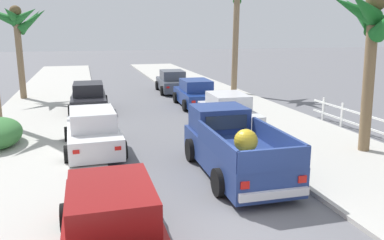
# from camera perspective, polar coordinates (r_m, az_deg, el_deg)

# --- Properties ---
(ground_plane) EXTENTS (160.00, 160.00, 0.00)m
(ground_plane) POSITION_cam_1_polar(r_m,az_deg,el_deg) (8.74, 7.57, -16.32)
(ground_plane) COLOR slate
(sidewalk_left) EXTENTS (5.10, 60.00, 0.12)m
(sidewalk_left) POSITION_cam_1_polar(r_m,az_deg,el_deg) (19.54, -21.03, -0.29)
(sidewalk_left) COLOR #B2AFA8
(sidewalk_left) RESTS_ON ground
(sidewalk_right) EXTENTS (5.10, 60.00, 0.12)m
(sidewalk_right) POSITION_cam_1_polar(r_m,az_deg,el_deg) (21.09, 7.62, 1.41)
(sidewalk_right) COLOR #B2AFA8
(sidewalk_right) RESTS_ON ground
(curb_left) EXTENTS (0.16, 60.00, 0.10)m
(curb_left) POSITION_cam_1_polar(r_m,az_deg,el_deg) (19.46, -17.66, -0.11)
(curb_left) COLOR silver
(curb_left) RESTS_ON ground
(curb_right) EXTENTS (0.16, 60.00, 0.10)m
(curb_right) POSITION_cam_1_polar(r_m,az_deg,el_deg) (20.67, 4.69, 1.21)
(curb_right) COLOR silver
(curb_right) RESTS_ON ground
(pickup_truck) EXTENTS (2.27, 5.23, 1.80)m
(pickup_truck) POSITION_cam_1_polar(r_m,az_deg,el_deg) (11.95, 6.02, -4.00)
(pickup_truck) COLOR navy
(pickup_truck) RESTS_ON ground
(car_left_near) EXTENTS (2.15, 4.31, 1.54)m
(car_left_near) POSITION_cam_1_polar(r_m,az_deg,el_deg) (17.35, 5.34, 1.15)
(car_left_near) COLOR silver
(car_left_near) RESTS_ON ground
(car_right_near) EXTENTS (2.13, 4.31, 1.54)m
(car_right_near) POSITION_cam_1_polar(r_m,az_deg,el_deg) (14.41, -14.33, -1.67)
(car_right_near) COLOR silver
(car_right_near) RESTS_ON ground
(car_left_mid) EXTENTS (2.03, 4.26, 1.54)m
(car_left_mid) POSITION_cam_1_polar(r_m,az_deg,el_deg) (7.68, -11.68, -14.85)
(car_left_mid) COLOR maroon
(car_left_mid) RESTS_ON ground
(car_right_mid) EXTENTS (2.12, 4.30, 1.54)m
(car_right_mid) POSITION_cam_1_polar(r_m,az_deg,el_deg) (22.32, 0.52, 3.87)
(car_right_mid) COLOR navy
(car_right_mid) RESTS_ON ground
(car_left_far) EXTENTS (2.09, 4.29, 1.54)m
(car_left_far) POSITION_cam_1_polar(r_m,az_deg,el_deg) (21.58, -14.93, 3.11)
(car_left_far) COLOR black
(car_left_far) RESTS_ON ground
(car_right_far) EXTENTS (2.19, 4.33, 1.54)m
(car_right_far) POSITION_cam_1_polar(r_m,az_deg,el_deg) (27.54, -2.92, 5.60)
(car_right_far) COLOR #474C56
(car_right_far) RESTS_ON ground
(palm_tree_left_mid) EXTENTS (3.69, 3.90, 5.59)m
(palm_tree_left_mid) POSITION_cam_1_polar(r_m,az_deg,el_deg) (14.61, 25.79, 12.88)
(palm_tree_left_mid) COLOR brown
(palm_tree_left_mid) RESTS_ON ground
(palm_tree_right_mid) EXTENTS (3.97, 3.25, 5.75)m
(palm_tree_right_mid) POSITION_cam_1_polar(r_m,az_deg,el_deg) (26.25, -24.29, 12.91)
(palm_tree_right_mid) COLOR #846B4C
(palm_tree_right_mid) RESTS_ON ground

